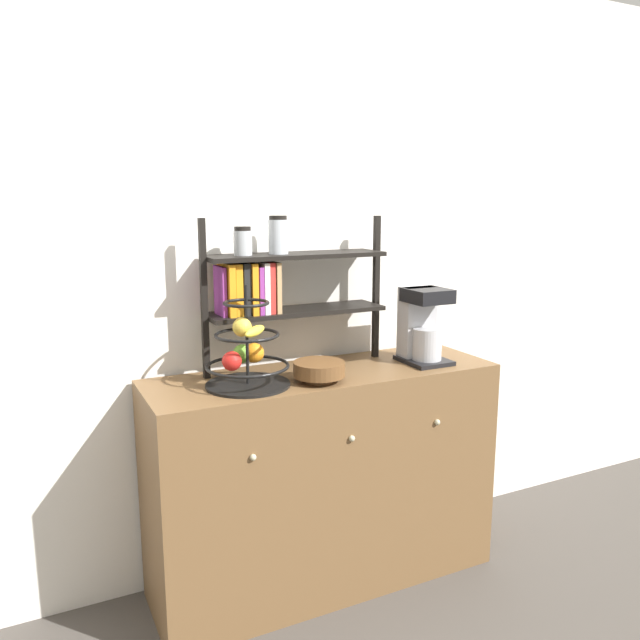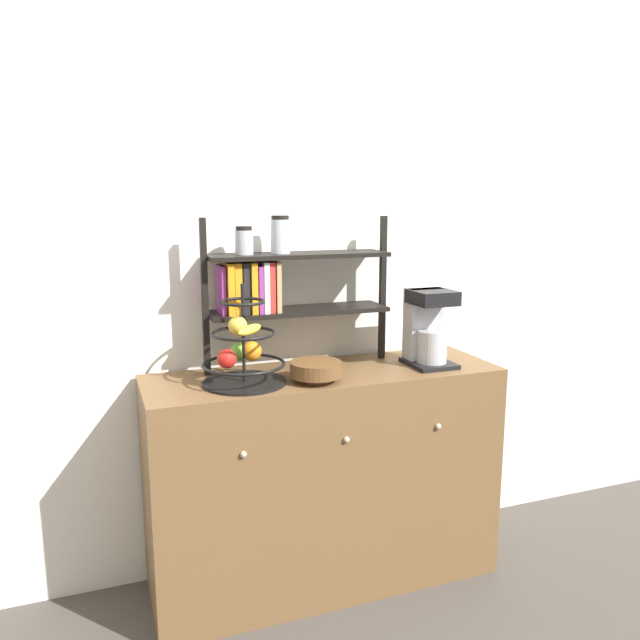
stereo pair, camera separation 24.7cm
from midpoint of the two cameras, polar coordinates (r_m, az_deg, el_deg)
The scene contains 7 objects.
ground_plane at distance 2.74m, azimuth -0.12°, elevation -24.81°, with size 12.00×12.00×0.00m, color #47423D.
wall_back at distance 2.70m, azimuth -4.80°, elevation 4.48°, with size 7.00×0.05×2.60m, color silver.
sideboard at distance 2.68m, azimuth -2.32°, elevation -14.27°, with size 1.44×0.47×0.92m.
coffee_maker at distance 2.67m, azimuth 6.73°, elevation -0.49°, with size 0.18×0.21×0.32m.
fruit_stand at distance 2.34m, azimuth -9.76°, elevation -3.16°, with size 0.32×0.32×0.38m.
wooden_bowl at distance 2.38m, azimuth -3.05°, elevation -4.62°, with size 0.20×0.20×0.08m.
shelf_hutch at distance 2.51m, azimuth -7.29°, elevation 3.52°, with size 0.79×0.20×0.62m.
Camera 1 is at (-1.09, -1.95, 1.60)m, focal length 35.00 mm.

